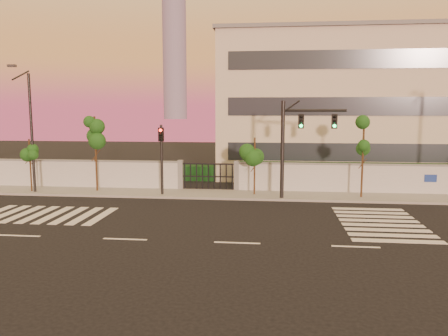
# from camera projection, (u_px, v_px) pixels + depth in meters

# --- Properties ---
(ground) EXTENTS (120.00, 120.00, 0.00)m
(ground) POSITION_uv_depth(u_px,v_px,m) (237.00, 243.00, 18.85)
(ground) COLOR black
(ground) RESTS_ON ground
(sidewalk) EXTENTS (60.00, 3.00, 0.15)m
(sidewalk) POSITION_uv_depth(u_px,v_px,m) (250.00, 195.00, 29.19)
(sidewalk) COLOR gray
(sidewalk) RESTS_ON ground
(perimeter_wall) EXTENTS (60.00, 0.36, 2.20)m
(perimeter_wall) POSITION_uv_depth(u_px,v_px,m) (252.00, 177.00, 30.53)
(perimeter_wall) COLOR #B3B5BA
(perimeter_wall) RESTS_ON ground
(hedge_row) EXTENTS (41.00, 4.25, 1.80)m
(hedge_row) POSITION_uv_depth(u_px,v_px,m) (268.00, 175.00, 33.15)
(hedge_row) COLOR black
(hedge_row) RESTS_ON ground
(institutional_building) EXTENTS (24.40, 12.40, 12.25)m
(institutional_building) POSITION_uv_depth(u_px,v_px,m) (358.00, 105.00, 38.75)
(institutional_building) COLOR beige
(institutional_building) RESTS_ON ground
(distant_skyscraper) EXTENTS (16.00, 16.00, 118.00)m
(distant_skyscraper) POSITION_uv_depth(u_px,v_px,m) (174.00, 26.00, 293.72)
(distant_skyscraper) COLOR slate
(distant_skyscraper) RESTS_ON ground
(road_markings) EXTENTS (57.00, 7.62, 0.02)m
(road_markings) POSITION_uv_depth(u_px,v_px,m) (213.00, 220.00, 22.73)
(road_markings) COLOR silver
(road_markings) RESTS_ON ground
(street_tree_b) EXTENTS (1.35, 1.07, 3.76)m
(street_tree_b) POSITION_uv_depth(u_px,v_px,m) (30.00, 153.00, 29.90)
(street_tree_b) COLOR #382314
(street_tree_b) RESTS_ON ground
(street_tree_c) EXTENTS (1.57, 1.25, 5.29)m
(street_tree_c) POSITION_uv_depth(u_px,v_px,m) (96.00, 137.00, 29.94)
(street_tree_c) COLOR #382314
(street_tree_c) RESTS_ON ground
(street_tree_d) EXTENTS (1.42, 1.13, 3.92)m
(street_tree_d) POSITION_uv_depth(u_px,v_px,m) (255.00, 153.00, 28.73)
(street_tree_d) COLOR #382314
(street_tree_d) RESTS_ON ground
(street_tree_e) EXTENTS (1.55, 1.23, 5.31)m
(street_tree_e) POSITION_uv_depth(u_px,v_px,m) (364.00, 139.00, 27.66)
(street_tree_e) COLOR #382314
(street_tree_e) RESTS_ON ground
(traffic_signal_main) EXTENTS (3.93, 1.22, 6.30)m
(traffic_signal_main) POSITION_uv_depth(u_px,v_px,m) (295.00, 138.00, 27.31)
(traffic_signal_main) COLOR black
(traffic_signal_main) RESTS_ON ground
(traffic_signal_secondary) EXTENTS (0.37, 0.35, 4.76)m
(traffic_signal_secondary) POSITION_uv_depth(u_px,v_px,m) (161.00, 151.00, 28.69)
(traffic_signal_secondary) COLOR black
(traffic_signal_secondary) RESTS_ON ground
(streetlight_west) EXTENTS (0.51, 2.05, 8.53)m
(streetlight_west) POSITION_uv_depth(u_px,v_px,m) (30.00, 127.00, 29.27)
(streetlight_west) COLOR black
(streetlight_west) RESTS_ON ground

